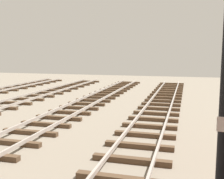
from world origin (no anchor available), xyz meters
The scene contains 0 objects.
Camera 1 is at (2.27, 0.13, 3.44)m, focal length 44.33 mm.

